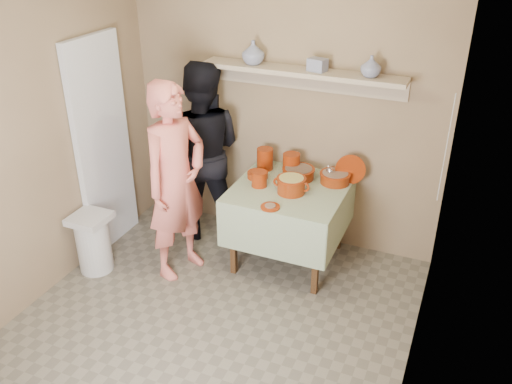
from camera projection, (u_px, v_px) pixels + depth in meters
The scene contains 22 objects.
ground at pixel (200, 340), 4.15m from camera, with size 3.50×3.50×0.00m, color #6D6556.
tile_panel at pixel (103, 146), 4.96m from camera, with size 0.06×0.70×2.00m, color silver.
plate_stack_a at pixel (265, 159), 5.05m from camera, with size 0.15×0.15×0.20m, color maroon.
plate_stack_b at pixel (291, 163), 4.97m from camera, with size 0.16×0.16×0.19m, color maroon.
bowl_stack at pixel (259, 179), 4.75m from camera, with size 0.14×0.14×0.14m, color maroon.
empty_bowl at pixel (258, 175), 4.91m from camera, with size 0.19×0.19×0.06m, color maroon.
propped_lid at pixel (350, 170), 4.80m from camera, with size 0.27×0.27×0.02m, color maroon.
vase_right at pixel (371, 66), 4.36m from camera, with size 0.17×0.17×0.17m, color navy.
vase_left at pixel (253, 52), 4.71m from camera, with size 0.20×0.20×0.21m, color navy.
ceramic_box at pixel (317, 65), 4.53m from camera, with size 0.15×0.11×0.11m, color navy.
person_cook at pixel (176, 182), 4.58m from camera, with size 0.64×0.42×1.76m, color #E26D61.
person_helper at pixel (201, 152), 5.17m from camera, with size 0.85×0.66×1.75m, color black.
room_shell at pixel (188, 146), 3.40m from camera, with size 3.04×3.54×2.62m.
serving_table at pixel (290, 199), 4.81m from camera, with size 0.97×0.97×0.76m.
cazuela_meat_a at pixel (298, 172), 4.89m from camera, with size 0.30×0.30×0.10m.
cazuela_meat_b at pixel (335, 177), 4.81m from camera, with size 0.28×0.28×0.10m.
ladle at pixel (330, 171), 4.80m from camera, with size 0.08×0.26×0.19m.
cazuela_rice at pixel (291, 184), 4.63m from camera, with size 0.33×0.25×0.14m.
front_plate at pixel (270, 207), 4.42m from camera, with size 0.16×0.16×0.03m.
wall_shelf at pixel (302, 74), 4.65m from camera, with size 1.80×0.25×0.21m.
trash_bin at pixel (93, 242), 4.84m from camera, with size 0.32×0.32×0.56m.
electrical_cord at pixel (446, 149), 4.27m from camera, with size 0.01×0.05×0.90m.
Camera 1 is at (1.63, -2.73, 2.93)m, focal length 38.00 mm.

